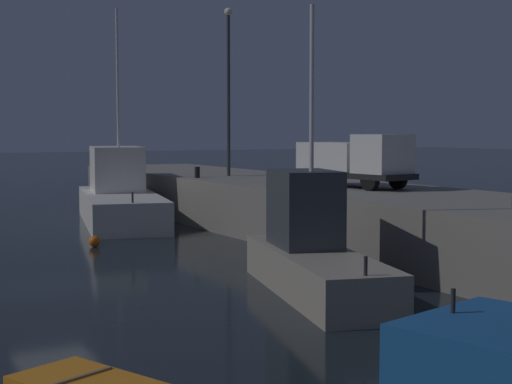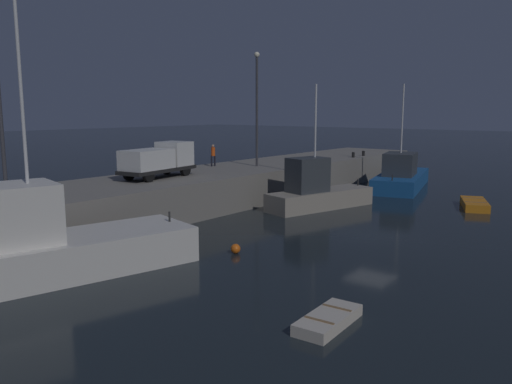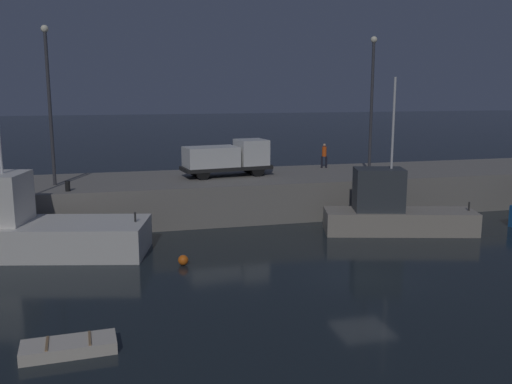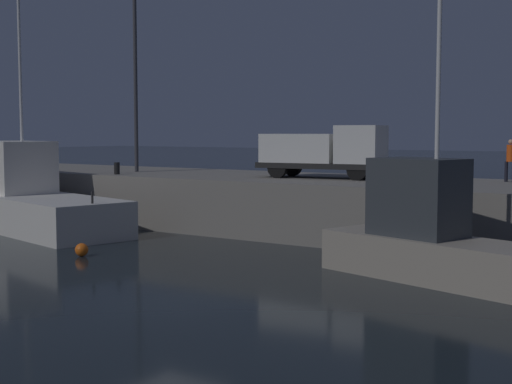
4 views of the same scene
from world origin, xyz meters
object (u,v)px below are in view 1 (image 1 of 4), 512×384
at_px(utility_truck, 355,159).
at_px(lamp_post_west, 228,80).
at_px(bollard_east, 197,172).
at_px(fishing_boat_white, 120,197).
at_px(mooring_buoy_near, 94,241).
at_px(fishing_boat_blue, 313,252).

bearing_deg(utility_truck, lamp_post_west, -175.71).
relative_size(utility_truck, bollard_east, 10.34).
relative_size(fishing_boat_white, utility_truck, 2.11).
xyz_separation_m(mooring_buoy_near, lamp_post_west, (-6.47, 9.82, 7.60)).
distance_m(fishing_boat_white, mooring_buoy_near, 9.09).
distance_m(fishing_boat_white, bollard_east, 4.55).
bearing_deg(fishing_boat_white, mooring_buoy_near, -25.94).
relative_size(fishing_boat_blue, bollard_east, 15.01).
bearing_deg(lamp_post_west, fishing_boat_white, -105.58).
height_order(fishing_boat_white, bollard_east, fishing_boat_white).
xyz_separation_m(lamp_post_west, bollard_east, (0.90, -2.36, -5.07)).
xyz_separation_m(fishing_boat_blue, bollard_east, (-18.08, 4.38, 1.52)).
xyz_separation_m(fishing_boat_blue, lamp_post_west, (-18.99, 6.73, 6.59)).
distance_m(utility_truck, bollard_east, 10.46).
bearing_deg(bollard_east, fishing_boat_white, -125.87).
distance_m(fishing_boat_blue, lamp_post_west, 21.20).
relative_size(mooring_buoy_near, utility_truck, 0.08).
relative_size(fishing_boat_white, lamp_post_west, 1.38).
bearing_deg(mooring_buoy_near, lamp_post_west, 123.41).
height_order(fishing_boat_white, utility_truck, fishing_boat_white).
height_order(fishing_boat_blue, mooring_buoy_near, fishing_boat_blue).
bearing_deg(fishing_boat_blue, lamp_post_west, 160.47).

